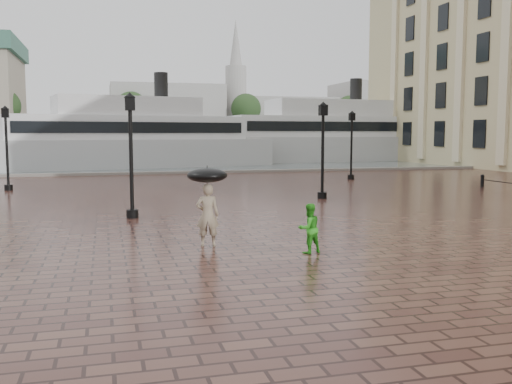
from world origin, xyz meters
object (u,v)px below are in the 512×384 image
(ferry_far, at_px, (329,136))
(ferry_near, at_px, (128,139))
(child_pedestrian, at_px, (309,228))
(adult_pedestrian, at_px, (208,215))
(street_lamps, at_px, (215,148))

(ferry_far, bearing_deg, ferry_near, -169.06)
(child_pedestrian, relative_size, ferry_near, 0.05)
(child_pedestrian, bearing_deg, ferry_far, -126.64)
(child_pedestrian, bearing_deg, adult_pedestrian, -47.35)
(adult_pedestrian, relative_size, child_pedestrian, 1.34)
(ferry_far, bearing_deg, adult_pedestrian, -121.01)
(ferry_near, bearing_deg, adult_pedestrian, -101.19)
(street_lamps, relative_size, child_pedestrian, 16.60)
(street_lamps, relative_size, adult_pedestrian, 12.41)
(adult_pedestrian, xyz_separation_m, ferry_far, (21.24, 43.51, 1.86))
(adult_pedestrian, height_order, ferry_near, ferry_near)
(child_pedestrian, relative_size, ferry_far, 0.05)
(ferry_near, bearing_deg, ferry_far, 3.89)
(child_pedestrian, distance_m, ferry_far, 48.91)
(adult_pedestrian, relative_size, ferry_near, 0.06)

